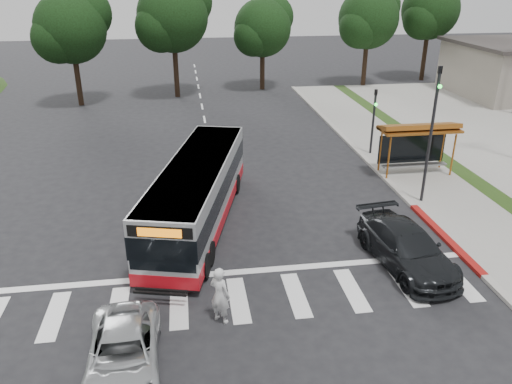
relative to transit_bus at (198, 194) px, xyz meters
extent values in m
plane|color=black|center=(1.07, -0.88, -1.42)|extent=(140.00, 140.00, 0.00)
cube|color=gray|center=(12.07, 7.12, -1.36)|extent=(4.00, 40.00, 0.12)
cube|color=#9E9991|center=(10.07, 7.12, -1.35)|extent=(0.30, 40.00, 0.15)
cube|color=maroon|center=(10.07, -2.88, -1.35)|extent=(0.32, 6.00, 0.15)
cube|color=silver|center=(1.07, -5.88, -1.42)|extent=(18.00, 2.60, 0.01)
cylinder|color=#975219|center=(10.07, 3.52, -0.15)|extent=(0.10, 0.10, 2.30)
cylinder|color=#975219|center=(13.67, 3.52, -0.15)|extent=(0.10, 0.10, 2.30)
cylinder|color=#975219|center=(10.07, 4.72, -0.15)|extent=(0.10, 0.10, 2.30)
cylinder|color=#975219|center=(13.67, 4.72, -0.15)|extent=(0.10, 0.10, 2.30)
cube|color=#975219|center=(11.87, 4.12, 1.15)|extent=(4.20, 1.60, 0.12)
cube|color=#975219|center=(11.87, 4.17, 1.30)|extent=(4.20, 1.32, 0.51)
cube|color=black|center=(11.87, 4.72, -0.10)|extent=(3.80, 0.06, 1.60)
cube|color=gray|center=(11.87, 4.12, -0.85)|extent=(3.60, 0.40, 0.08)
cylinder|color=black|center=(10.67, 0.62, 1.83)|extent=(0.14, 0.14, 6.50)
imported|color=black|center=(10.67, 0.62, 4.58)|extent=(0.16, 0.20, 1.00)
sphere|color=#19E533|center=(10.67, 0.44, 4.23)|extent=(0.18, 0.18, 0.18)
cylinder|color=black|center=(10.67, 7.62, 0.58)|extent=(0.14, 0.14, 4.00)
imported|color=black|center=(10.67, 7.62, 2.08)|extent=(0.16, 0.20, 1.00)
sphere|color=#19E533|center=(10.67, 7.44, 1.73)|extent=(0.18, 0.18, 0.18)
cylinder|color=black|center=(17.07, 27.12, 0.88)|extent=(0.44, 0.44, 4.40)
sphere|color=black|center=(17.07, 27.12, 4.88)|extent=(5.60, 5.60, 5.60)
sphere|color=black|center=(18.19, 27.96, 5.88)|extent=(4.20, 4.20, 4.20)
sphere|color=black|center=(16.09, 26.42, 4.18)|extent=(3.92, 3.92, 3.92)
cylinder|color=black|center=(24.07, 29.12, 1.00)|extent=(0.44, 0.44, 4.84)
sphere|color=black|center=(24.07, 29.12, 5.40)|extent=(5.60, 5.60, 5.60)
sphere|color=black|center=(23.09, 28.42, 4.63)|extent=(3.92, 3.92, 3.92)
cylinder|color=black|center=(-0.93, 25.12, 1.00)|extent=(0.44, 0.44, 4.84)
sphere|color=black|center=(-0.93, 25.12, 5.40)|extent=(6.00, 6.00, 6.00)
sphere|color=black|center=(0.27, 26.02, 6.50)|extent=(4.50, 4.50, 4.50)
sphere|color=black|center=(-1.98, 24.37, 4.63)|extent=(4.20, 4.20, 4.20)
cylinder|color=black|center=(7.07, 27.12, 0.56)|extent=(0.44, 0.44, 3.96)
sphere|color=black|center=(7.07, 27.12, 4.16)|extent=(5.20, 5.20, 5.20)
sphere|color=black|center=(8.11, 27.90, 5.06)|extent=(3.90, 3.90, 3.90)
sphere|color=black|center=(6.16, 26.47, 3.53)|extent=(3.64, 3.64, 3.64)
cylinder|color=black|center=(-8.93, 23.12, 0.78)|extent=(0.44, 0.44, 4.40)
sphere|color=black|center=(-8.93, 23.12, 4.78)|extent=(5.60, 5.60, 5.60)
sphere|color=black|center=(-7.81, 23.96, 5.78)|extent=(4.20, 4.20, 4.20)
sphere|color=black|center=(-9.91, 22.42, 4.08)|extent=(3.92, 3.92, 3.92)
imported|color=silver|center=(0.39, -6.89, -0.45)|extent=(0.84, 0.82, 1.95)
imported|color=black|center=(7.57, -4.56, -0.67)|extent=(2.72, 5.42, 1.51)
imported|color=#AEB1B4|center=(-2.42, -8.67, -0.83)|extent=(2.11, 4.35, 1.19)
camera|label=1|loc=(-0.35, -19.83, 8.75)|focal=35.00mm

